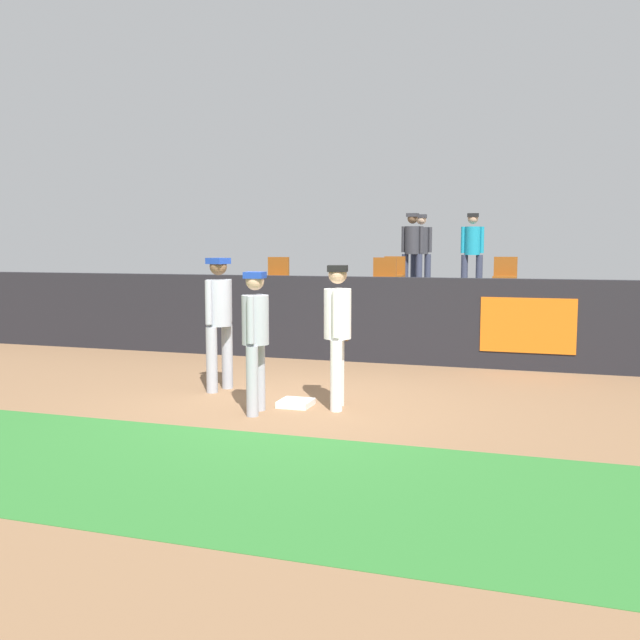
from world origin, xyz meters
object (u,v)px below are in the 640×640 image
at_px(spectator_hooded, 412,247).
at_px(spectator_casual, 472,248).
at_px(seat_front_left, 276,275).
at_px(seat_back_center, 394,273).
at_px(player_fielder_home, 338,326).
at_px(seat_front_center, 383,277).
at_px(spectator_capped, 421,247).
at_px(seat_back_right, 505,274).
at_px(player_runner_visitor, 219,314).
at_px(first_base, 296,403).
at_px(player_coach_visitor, 255,332).

xyz_separation_m(spectator_hooded, spectator_casual, (1.34, -0.10, -0.02)).
height_order(spectator_hooded, spectator_casual, spectator_hooded).
distance_m(seat_front_left, spectator_casual, 4.40).
bearing_deg(seat_back_center, spectator_casual, 18.27).
distance_m(player_fielder_home, spectator_hooded, 7.54).
height_order(player_fielder_home, seat_back_center, seat_back_center).
distance_m(seat_front_center, spectator_capped, 2.91).
xyz_separation_m(seat_back_center, seat_back_right, (2.37, 0.00, 0.00)).
height_order(seat_front_left, spectator_capped, spectator_capped).
bearing_deg(seat_back_right, seat_back_center, -180.00).
xyz_separation_m(seat_front_center, seat_back_center, (-0.18, 1.80, 0.00)).
xyz_separation_m(player_runner_visitor, seat_front_center, (1.32, 4.50, 0.36)).
relative_size(first_base, player_fielder_home, 0.22).
xyz_separation_m(first_base, spectator_hooded, (0.08, 7.54, 1.97)).
height_order(player_runner_visitor, seat_back_right, player_runner_visitor).
bearing_deg(spectator_hooded, seat_back_right, 168.08).
distance_m(first_base, player_coach_visitor, 1.12).
bearing_deg(first_base, player_fielder_home, 8.31).
bearing_deg(spectator_capped, seat_back_right, 146.67).
height_order(first_base, seat_back_center, seat_back_center).
relative_size(first_base, player_runner_visitor, 0.22).
bearing_deg(spectator_hooded, player_fielder_home, 98.57).
bearing_deg(first_base, spectator_capped, 88.49).
relative_size(player_runner_visitor, spectator_hooded, 1.03).
bearing_deg(spectator_capped, seat_back_center, 63.10).
bearing_deg(spectator_hooded, seat_front_center, 92.52).
bearing_deg(spectator_casual, player_fielder_home, 75.04).
distance_m(player_runner_visitor, spectator_hooded, 7.15).
height_order(player_fielder_home, spectator_hooded, spectator_hooded).
distance_m(player_runner_visitor, spectator_casual, 7.44).
bearing_deg(player_fielder_home, first_base, -93.50).
height_order(player_fielder_home, seat_front_left, seat_front_left).
height_order(seat_front_left, spectator_casual, spectator_casual).
xyz_separation_m(first_base, player_runner_visitor, (-1.35, 0.60, 1.04)).
bearing_deg(player_coach_visitor, seat_back_center, 172.13).
bearing_deg(seat_back_right, first_base, -107.41).
distance_m(player_runner_visitor, seat_front_center, 4.71).
relative_size(player_fielder_home, seat_front_center, 2.13).
distance_m(player_coach_visitor, spectator_casual, 8.19).
xyz_separation_m(spectator_hooded, spectator_capped, (0.13, 0.41, -0.01)).
bearing_deg(seat_back_center, spectator_capped, 68.31).
xyz_separation_m(player_coach_visitor, spectator_hooded, (0.41, 8.03, 1.02)).
bearing_deg(player_runner_visitor, spectator_casual, 171.96).
xyz_separation_m(first_base, seat_back_right, (2.16, 6.90, 1.40)).
xyz_separation_m(player_runner_visitor, spectator_casual, (2.77, 6.84, 0.92)).
xyz_separation_m(player_fielder_home, spectator_hooded, (-0.45, 7.46, 0.98)).
xyz_separation_m(player_runner_visitor, spectator_hooded, (1.43, 6.94, 0.94)).
bearing_deg(seat_front_center, seat_back_right, 39.38).
bearing_deg(spectator_capped, seat_front_center, 80.00).
bearing_deg(spectator_casual, player_coach_visitor, 69.47).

